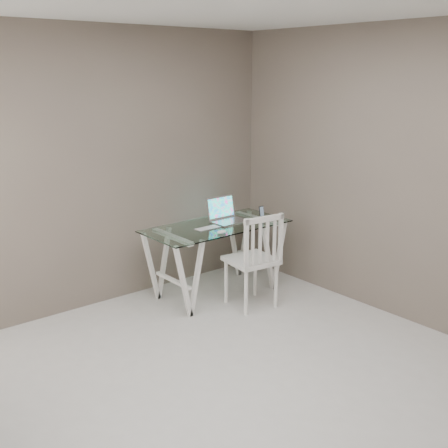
# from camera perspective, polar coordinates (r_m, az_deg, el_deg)

# --- Properties ---
(room) EXTENTS (4.50, 4.52, 2.71)m
(room) POSITION_cam_1_polar(r_m,az_deg,el_deg) (3.61, 2.29, 6.42)
(room) COLOR beige
(room) RESTS_ON ground
(desk) EXTENTS (1.50, 0.70, 0.75)m
(desk) POSITION_cam_1_polar(r_m,az_deg,el_deg) (5.83, -0.74, -3.57)
(desk) COLOR silver
(desk) RESTS_ON ground
(chair) EXTENTS (0.50, 0.50, 0.97)m
(chair) POSITION_cam_1_polar(r_m,az_deg,el_deg) (5.45, 3.25, -3.32)
(chair) COLOR white
(chair) RESTS_ON ground
(laptop) EXTENTS (0.36, 0.30, 0.25)m
(laptop) POSITION_cam_1_polar(r_m,az_deg,el_deg) (5.88, 0.18, 0.88)
(laptop) COLOR silver
(laptop) RESTS_ON desk
(keyboard) EXTENTS (0.27, 0.11, 0.01)m
(keyboard) POSITION_cam_1_polar(r_m,az_deg,el_deg) (5.61, -1.70, -0.43)
(keyboard) COLOR silver
(keyboard) RESTS_ON desk
(mouse) EXTENTS (0.10, 0.06, 0.03)m
(mouse) POSITION_cam_1_polar(r_m,az_deg,el_deg) (5.44, -0.26, -0.80)
(mouse) COLOR silver
(mouse) RESTS_ON desk
(phone_dock) EXTENTS (0.07, 0.07, 0.13)m
(phone_dock) POSITION_cam_1_polar(r_m,az_deg,el_deg) (6.01, 3.87, 0.94)
(phone_dock) COLOR white
(phone_dock) RESTS_ON desk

